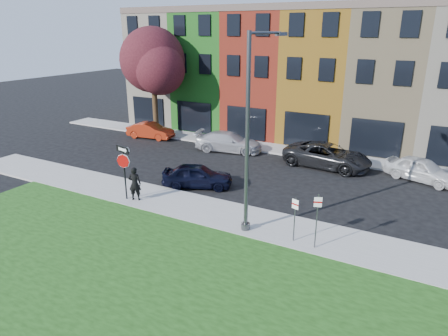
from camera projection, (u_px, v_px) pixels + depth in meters
The scene contains 15 objects.
ground at pixel (187, 242), 17.17m from camera, with size 120.00×120.00×0.00m, color black.
sidewalk_near at pixel (258, 223), 18.73m from camera, with size 40.00×3.00×0.12m, color #999591.
sidewalk_far at pixel (262, 147), 30.94m from camera, with size 40.00×2.40×0.12m, color #999591.
rowhouse_block at pixel (298, 75), 34.22m from camera, with size 30.00×10.12×10.00m.
stop_sign at pixel (123, 162), 20.64m from camera, with size 1.03×0.29×2.91m.
man at pixel (135, 184), 20.90m from camera, with size 0.78×0.66×1.82m, color black.
sedan_near at pixel (197, 176), 23.04m from camera, with size 4.33×3.07×1.37m, color black.
parked_car_red at pixel (150, 131), 33.45m from camera, with size 4.14×1.89×1.32m, color maroon.
parked_car_silver at pixel (228, 142), 29.86m from camera, with size 5.30×3.04×1.45m, color #AAAAAF.
parked_car_dark at pixel (327, 156), 26.36m from camera, with size 5.90×3.11×1.58m, color black.
parked_car_white at pixel (421, 169), 23.97m from camera, with size 4.54×2.95×1.44m, color silver.
street_lamp at pixel (250, 136), 16.79m from camera, with size 0.92×2.53×8.52m.
parking_sign_a at pixel (317, 215), 16.06m from camera, with size 0.30×0.16×2.40m.
parking_sign_b at pixel (295, 214), 16.68m from camera, with size 0.31×0.13×1.98m.
tree_purple at pixel (154, 62), 32.63m from camera, with size 6.36×5.56×8.85m.
Camera 1 is at (8.68, -12.54, 8.66)m, focal length 32.00 mm.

